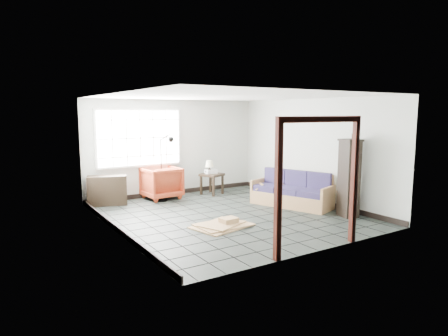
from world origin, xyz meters
TOP-DOWN VIEW (x-y plane):
  - ground at (0.00, 0.00)m, footprint 5.50×5.50m
  - room_shell at (0.00, 0.03)m, footprint 5.02×5.52m
  - window_panel at (-1.00, 2.70)m, footprint 2.32×0.08m
  - doorway_trim at (0.00, -2.70)m, footprint 1.80×0.08m
  - futon_sofa at (1.81, -0.09)m, footprint 1.33×2.06m
  - armchair at (-0.56, 2.40)m, footprint 0.96×0.91m
  - side_table at (0.85, 2.15)m, footprint 0.69×0.69m
  - table_lamp at (0.82, 2.22)m, footprint 0.28×0.28m
  - projector at (0.85, 2.20)m, footprint 0.33×0.27m
  - floor_lamp at (-0.54, 2.09)m, footprint 0.50×0.31m
  - console_shelf at (-1.98, 2.40)m, footprint 1.00×0.64m
  - tall_shelf at (2.15, -1.49)m, footprint 0.46×0.54m
  - pot at (2.22, -1.56)m, footprint 0.20×0.20m
  - open_box at (1.62, 0.53)m, footprint 0.99×0.72m
  - cardboard_pile at (-0.58, -0.71)m, footprint 1.29×1.04m

SIDE VIEW (x-z plane):
  - ground at x=0.00m, z-range 0.00..0.00m
  - cardboard_pile at x=-0.58m, z-range -0.04..0.13m
  - open_box at x=1.62m, z-range -0.07..0.44m
  - futon_sofa at x=1.81m, z-range -0.12..0.74m
  - console_shelf at x=-1.98m, z-range 0.00..0.73m
  - armchair at x=-0.56m, z-range 0.00..0.93m
  - side_table at x=0.85m, z-range 0.19..0.77m
  - projector at x=0.85m, z-range 0.58..0.69m
  - table_lamp at x=0.82m, z-range 0.65..1.01m
  - tall_shelf at x=2.15m, z-range 0.01..1.71m
  - floor_lamp at x=-0.54m, z-range 0.06..1.78m
  - doorway_trim at x=0.00m, z-range 0.28..2.48m
  - window_panel at x=-1.00m, z-range 0.84..2.36m
  - room_shell at x=0.00m, z-range 0.37..2.98m
  - pot at x=2.22m, z-range 1.69..1.81m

